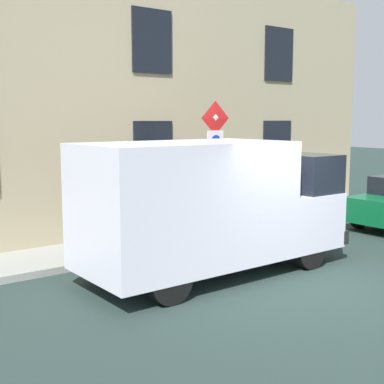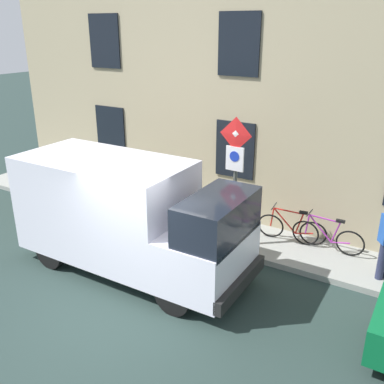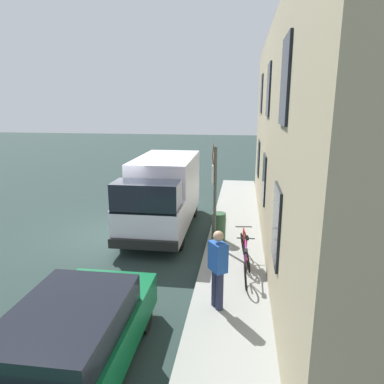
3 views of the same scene
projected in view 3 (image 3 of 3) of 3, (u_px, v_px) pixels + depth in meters
The scene contains 10 objects.
ground_plane at pixel (115, 235), 12.08m from camera, with size 80.00×80.00×0.00m, color #233430.
sidewalk_slab at pixel (235, 239), 11.51m from camera, with size 1.72×17.64×0.14m, color gray.
building_facade at pixel (279, 140), 10.56m from camera, with size 0.75×15.64×6.59m.
sign_post_stacked at pixel (214, 180), 10.38m from camera, with size 0.15×0.56×3.05m.
delivery_van at pixel (163, 192), 12.42m from camera, with size 2.05×5.35×2.50m.
parked_hatchback at pixel (73, 339), 5.61m from camera, with size 1.78×4.01×1.38m.
bicycle_purple at pixel (245, 264), 8.73m from camera, with size 0.46×1.71×0.89m.
bicycle_red at pixel (245, 250), 9.57m from camera, with size 0.46×1.71×0.89m.
pedestrian at pixel (218, 267), 7.35m from camera, with size 0.44×0.48×1.72m.
litter_bin at pixel (219, 227), 11.15m from camera, with size 0.44×0.44×0.90m, color #2D5133.
Camera 3 is at (4.21, -10.88, 4.37)m, focal length 33.15 mm.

